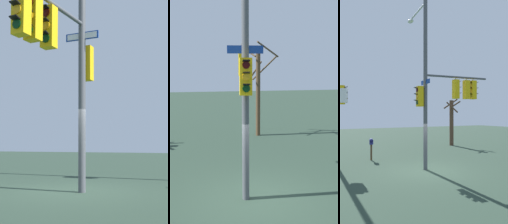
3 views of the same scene
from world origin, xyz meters
The scene contains 3 objects.
ground_plane centered at (0.00, 0.00, 0.00)m, with size 80.00×80.00×0.00m, color #293C2E.
main_signal_pole_assembly centered at (-1.00, -0.35, 4.91)m, with size 4.58×3.46×9.74m.
bare_tree_behind_pole centered at (-8.72, 1.80, 2.99)m, with size 2.40×2.24×5.65m.
Camera 2 is at (8.94, -1.76, 4.33)m, focal length 47.60 mm.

